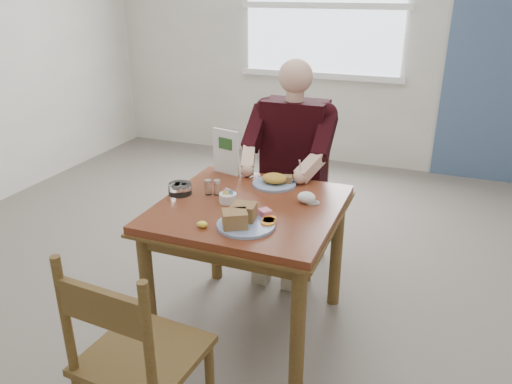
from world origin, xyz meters
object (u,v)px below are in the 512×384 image
at_px(table, 249,224).
at_px(far_plate, 275,181).
at_px(diner, 291,153).
at_px(chair_near, 136,360).
at_px(near_plate, 244,219).
at_px(chair_far, 294,196).

relative_size(table, far_plate, 3.06).
bearing_deg(diner, far_plate, -84.94).
relative_size(chair_near, near_plate, 2.67).
height_order(chair_far, chair_near, same).
bearing_deg(chair_far, chair_near, -92.90).
bearing_deg(chair_near, diner, 86.94).
bearing_deg(far_plate, table, -96.70).
bearing_deg(near_plate, chair_far, 93.76).
bearing_deg(diner, chair_far, 90.01).
xyz_separation_m(table, near_plate, (0.07, -0.23, 0.15)).
relative_size(chair_near, far_plate, 3.16).
height_order(chair_near, far_plate, chair_near).
bearing_deg(table, near_plate, -73.86).
distance_m(chair_far, far_plate, 0.58).
distance_m(diner, near_plate, 0.94).
bearing_deg(chair_far, near_plate, -86.24).
height_order(chair_far, diner, diner).
relative_size(diner, far_plate, 4.60).
height_order(chair_far, near_plate, chair_far).
xyz_separation_m(table, chair_near, (-0.09, -0.93, -0.16)).
xyz_separation_m(chair_far, chair_near, (-0.09, -1.73, 0.00)).
relative_size(chair_far, far_plate, 3.16).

